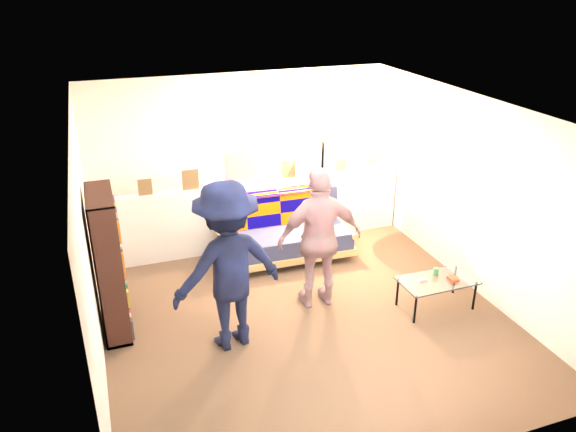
{
  "coord_description": "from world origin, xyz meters",
  "views": [
    {
      "loc": [
        -2.04,
        -5.32,
        3.75
      ],
      "look_at": [
        0.0,
        0.4,
        1.05
      ],
      "focal_mm": 35.0,
      "sensor_mm": 36.0,
      "label": 1
    }
  ],
  "objects_px": {
    "person_left": "(228,267)",
    "person_right": "(320,239)",
    "bookshelf": "(109,268)",
    "floor_lamp": "(323,167)",
    "futon_sofa": "(285,233)",
    "coffee_table": "(438,281)"
  },
  "relations": [
    {
      "from": "futon_sofa",
      "to": "person_left",
      "type": "bearing_deg",
      "value": -126.03
    },
    {
      "from": "futon_sofa",
      "to": "floor_lamp",
      "type": "xyz_separation_m",
      "value": [
        0.67,
        0.29,
        0.79
      ]
    },
    {
      "from": "bookshelf",
      "to": "floor_lamp",
      "type": "xyz_separation_m",
      "value": [
        3.04,
        1.27,
        0.39
      ]
    },
    {
      "from": "person_left",
      "to": "person_right",
      "type": "relative_size",
      "value": 1.07
    },
    {
      "from": "bookshelf",
      "to": "person_left",
      "type": "xyz_separation_m",
      "value": [
        1.16,
        -0.68,
        0.17
      ]
    },
    {
      "from": "bookshelf",
      "to": "floor_lamp",
      "type": "relative_size",
      "value": 1.0
    },
    {
      "from": "coffee_table",
      "to": "futon_sofa",
      "type": "bearing_deg",
      "value": 124.57
    },
    {
      "from": "floor_lamp",
      "to": "person_left",
      "type": "xyz_separation_m",
      "value": [
        -1.88,
        -1.96,
        -0.23
      ]
    },
    {
      "from": "person_right",
      "to": "floor_lamp",
      "type": "bearing_deg",
      "value": -110.07
    },
    {
      "from": "futon_sofa",
      "to": "coffee_table",
      "type": "relative_size",
      "value": 2.04
    },
    {
      "from": "coffee_table",
      "to": "person_left",
      "type": "xyz_separation_m",
      "value": [
        -2.48,
        0.17,
        0.58
      ]
    },
    {
      "from": "person_left",
      "to": "person_right",
      "type": "height_order",
      "value": "person_left"
    },
    {
      "from": "floor_lamp",
      "to": "person_left",
      "type": "relative_size",
      "value": 0.88
    },
    {
      "from": "person_left",
      "to": "bookshelf",
      "type": "bearing_deg",
      "value": -40.92
    },
    {
      "from": "bookshelf",
      "to": "coffee_table",
      "type": "relative_size",
      "value": 1.8
    },
    {
      "from": "bookshelf",
      "to": "person_left",
      "type": "bearing_deg",
      "value": -30.51
    },
    {
      "from": "futon_sofa",
      "to": "bookshelf",
      "type": "xyz_separation_m",
      "value": [
        -2.37,
        -0.98,
        0.4
      ]
    },
    {
      "from": "futon_sofa",
      "to": "person_left",
      "type": "xyz_separation_m",
      "value": [
        -1.21,
        -1.67,
        0.56
      ]
    },
    {
      "from": "bookshelf",
      "to": "person_right",
      "type": "relative_size",
      "value": 0.94
    },
    {
      "from": "futon_sofa",
      "to": "person_left",
      "type": "height_order",
      "value": "person_left"
    },
    {
      "from": "bookshelf",
      "to": "person_right",
      "type": "xyz_separation_m",
      "value": [
        2.35,
        -0.28,
        0.1
      ]
    },
    {
      "from": "floor_lamp",
      "to": "person_left",
      "type": "bearing_deg",
      "value": -133.86
    }
  ]
}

